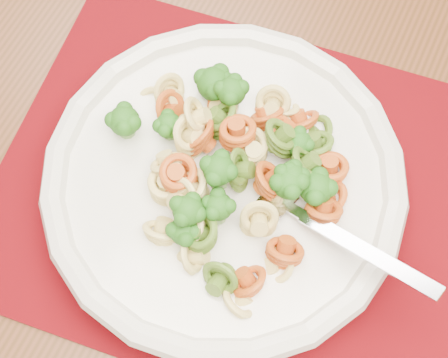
# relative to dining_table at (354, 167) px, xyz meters

# --- Properties ---
(dining_table) EXTENTS (1.46, 1.15, 0.75)m
(dining_table) POSITION_rel_dining_table_xyz_m (0.00, 0.00, 0.00)
(dining_table) COLOR #592E19
(dining_table) RESTS_ON ground
(placemat) EXTENTS (0.45, 0.38, 0.00)m
(placemat) POSITION_rel_dining_table_xyz_m (-0.11, -0.09, 0.12)
(placemat) COLOR #550305
(placemat) RESTS_ON dining_table
(pasta_bowl) EXTENTS (0.28, 0.28, 0.05)m
(pasta_bowl) POSITION_rel_dining_table_xyz_m (-0.12, -0.10, 0.15)
(pasta_bowl) COLOR silver
(pasta_bowl) RESTS_ON placemat
(pasta_broccoli_heap) EXTENTS (0.24, 0.24, 0.06)m
(pasta_broccoli_heap) POSITION_rel_dining_table_xyz_m (-0.12, -0.10, 0.16)
(pasta_broccoli_heap) COLOR #DCCE6C
(pasta_broccoli_heap) RESTS_ON pasta_bowl
(fork) EXTENTS (0.17, 0.11, 0.08)m
(fork) POSITION_rel_dining_table_xyz_m (-0.08, -0.11, 0.16)
(fork) COLOR silver
(fork) RESTS_ON pasta_bowl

